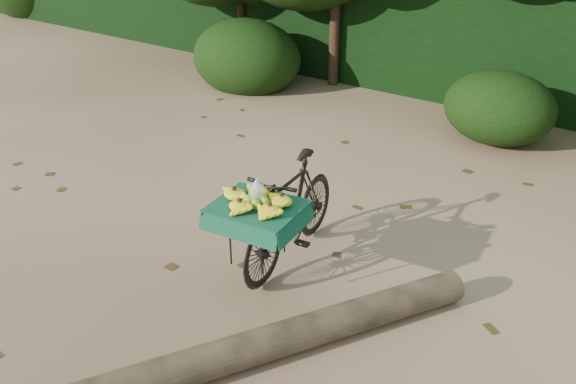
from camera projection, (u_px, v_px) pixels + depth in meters
The scene contains 6 objects.
ground at pixel (206, 237), 6.28m from camera, with size 80.00×80.00×0.00m, color tan.
vendor_bicycle at pixel (290, 211), 5.69m from camera, with size 0.83×1.82×1.03m.
fallen_log at pixel (254, 348), 4.60m from camera, with size 0.27×0.27×3.77m, color brown.
hedge_backdrop at pixel (456, 37), 10.40m from camera, with size 26.00×1.80×1.80m, color black.
bush_clumps at pixel (431, 98), 8.90m from camera, with size 8.80×1.70×0.90m, color black, non-canonical shape.
leaf_litter at pixel (246, 212), 6.75m from camera, with size 7.00×7.30×0.01m, color #443112, non-canonical shape.
Camera 1 is at (3.87, -3.84, 3.28)m, focal length 38.00 mm.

